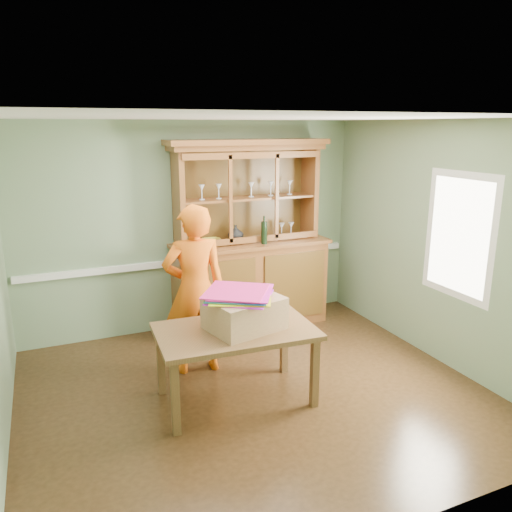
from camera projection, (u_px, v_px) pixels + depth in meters
name	position (u px, v px, depth m)	size (l,w,h in m)	color
floor	(254.00, 393.00, 5.07)	(4.50, 4.50, 0.00)	#482E17
ceiling	(254.00, 117.00, 4.38)	(4.50, 4.50, 0.00)	white
wall_back	(194.00, 227.00, 6.50)	(4.50, 4.50, 0.00)	gray
wall_right	(438.00, 244.00, 5.59)	(4.00, 4.00, 0.00)	gray
wall_front	(387.00, 349.00, 2.95)	(4.50, 4.50, 0.00)	gray
chair_rail	(195.00, 261.00, 6.59)	(4.41, 0.05, 0.08)	white
window_panel	(459.00, 236.00, 5.27)	(0.03, 0.96, 1.36)	white
china_hutch	(249.00, 263.00, 6.63)	(2.10, 0.69, 2.47)	brown
dining_table	(236.00, 337.00, 4.78)	(1.55, 0.98, 0.75)	brown
cardboard_box	(244.00, 313.00, 4.74)	(0.66, 0.53, 0.31)	tan
kite_stack	(238.00, 294.00, 4.71)	(0.76, 0.76, 0.06)	#C721D7
person	(195.00, 290.00, 5.33)	(0.68, 0.44, 1.86)	#E65E0E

